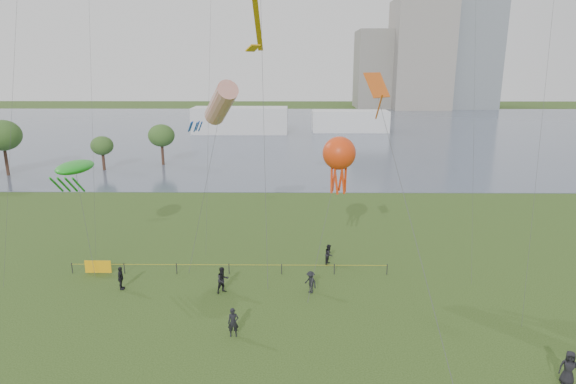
{
  "coord_description": "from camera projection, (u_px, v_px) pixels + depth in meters",
  "views": [
    {
      "loc": [
        0.28,
        -18.0,
        15.37
      ],
      "look_at": [
        0.0,
        10.0,
        8.0
      ],
      "focal_mm": 30.0,
      "sensor_mm": 36.0,
      "label": 1
    }
  ],
  "objects": [
    {
      "name": "lake",
      "position": [
        292.0,
        130.0,
        118.01
      ],
      "size": [
        400.0,
        120.0,
        0.08
      ],
      "primitive_type": "cube",
      "color": "#505B6E",
      "rests_on": "ground_plane"
    },
    {
      "name": "building_mid",
      "position": [
        420.0,
        55.0,
        172.7
      ],
      "size": [
        20.0,
        20.0,
        38.0
      ],
      "primitive_type": "cube",
      "color": "gray",
      "rests_on": "ground_plane"
    },
    {
      "name": "building_low",
      "position": [
        378.0,
        69.0,
        179.91
      ],
      "size": [
        16.0,
        18.0,
        28.0
      ],
      "primitive_type": "cube",
      "color": "slate",
      "rests_on": "ground_plane"
    },
    {
      "name": "pavilion_left",
      "position": [
        240.0,
        120.0,
        112.54
      ],
      "size": [
        22.0,
        8.0,
        6.0
      ],
      "primitive_type": "cube",
      "color": "silver",
      "rests_on": "ground_plane"
    },
    {
      "name": "pavilion_right",
      "position": [
        350.0,
        121.0,
        115.31
      ],
      "size": [
        18.0,
        7.0,
        5.0
      ],
      "primitive_type": "cube",
      "color": "silver",
      "rests_on": "ground_plane"
    },
    {
      "name": "trees",
      "position": [
        41.0,
        139.0,
        69.0
      ],
      "size": [
        27.42,
        16.4,
        8.0
      ],
      "color": "#3A241A",
      "rests_on": "ground_plane"
    },
    {
      "name": "fence",
      "position": [
        149.0,
        267.0,
        36.55
      ],
      "size": [
        24.07,
        0.07,
        1.05
      ],
      "color": "black",
      "rests_on": "ground_plane"
    },
    {
      "name": "spectator_a",
      "position": [
        223.0,
        280.0,
        33.41
      ],
      "size": [
        1.16,
        1.12,
        1.88
      ],
      "primitive_type": "imported",
      "rotation": [
        0.0,
        0.0,
        0.64
      ],
      "color": "black",
      "rests_on": "ground_plane"
    },
    {
      "name": "spectator_b",
      "position": [
        311.0,
        282.0,
        33.41
      ],
      "size": [
        1.14,
        1.17,
        1.6
      ],
      "primitive_type": "imported",
      "rotation": [
        0.0,
        0.0,
        -0.83
      ],
      "color": "black",
      "rests_on": "ground_plane"
    },
    {
      "name": "spectator_c",
      "position": [
        121.0,
        278.0,
        33.91
      ],
      "size": [
        0.53,
        1.04,
        1.7
      ],
      "primitive_type": "imported",
      "rotation": [
        0.0,
        0.0,
        1.69
      ],
      "color": "black",
      "rests_on": "ground_plane"
    },
    {
      "name": "spectator_d",
      "position": [
        569.0,
        368.0,
        23.74
      ],
      "size": [
        1.02,
        0.83,
        1.81
      ],
      "primitive_type": "imported",
      "rotation": [
        0.0,
        0.0,
        -0.32
      ],
      "color": "black",
      "rests_on": "ground_plane"
    },
    {
      "name": "spectator_f",
      "position": [
        233.0,
        322.0,
        28.01
      ],
      "size": [
        0.69,
        0.51,
        1.75
      ],
      "primitive_type": "imported",
      "rotation": [
        0.0,
        0.0,
        0.14
      ],
      "color": "black",
      "rests_on": "ground_plane"
    },
    {
      "name": "spectator_g",
      "position": [
        329.0,
        254.0,
        38.31
      ],
      "size": [
        0.85,
        0.95,
        1.63
      ],
      "primitive_type": "imported",
      "rotation": [
        0.0,
        0.0,
        1.23
      ],
      "color": "black",
      "rests_on": "ground_plane"
    },
    {
      "name": "kite_windsock",
      "position": [
        221.0,
        104.0,
        36.28
      ],
      "size": [
        4.21,
        5.38,
        14.43
      ],
      "rotation": [
        0.0,
        0.0,
        0.02
      ],
      "color": "#3F3F42"
    },
    {
      "name": "kite_creature",
      "position": [
        75.0,
        167.0,
        36.94
      ],
      "size": [
        3.16,
        5.12,
        8.25
      ],
      "rotation": [
        0.0,
        0.0,
        0.38
      ],
      "color": "#3F3F42"
    },
    {
      "name": "kite_octopus",
      "position": [
        339.0,
        154.0,
        34.16
      ],
      "size": [
        3.5,
        5.74,
        10.54
      ],
      "rotation": [
        0.0,
        0.0,
        -0.19
      ],
      "color": "#3F3F42"
    },
    {
      "name": "kite_delta",
      "position": [
        381.0,
        101.0,
        23.58
      ],
      "size": [
        3.45,
        11.98,
        15.05
      ],
      "rotation": [
        0.0,
        0.0,
        0.2
      ],
      "color": "#3F3F42"
    }
  ]
}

